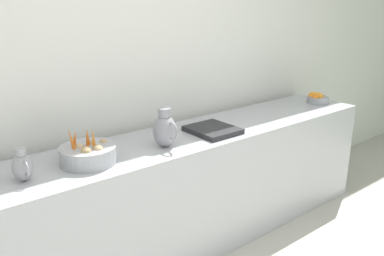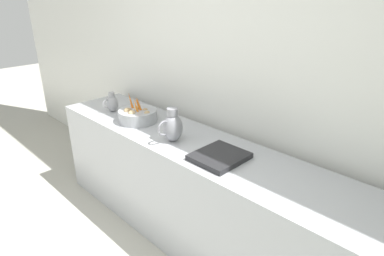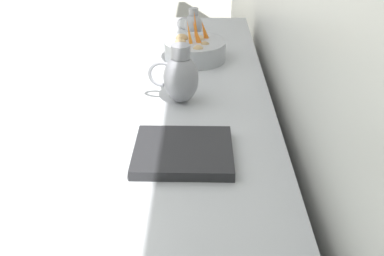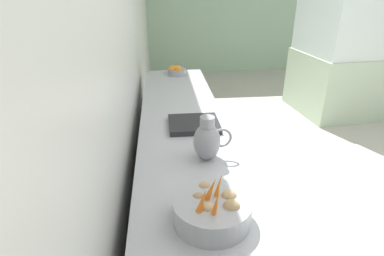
# 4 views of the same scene
# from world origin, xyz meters

# --- Properties ---
(tile_wall_left) EXTENTS (0.10, 8.85, 3.00)m
(tile_wall_left) POSITION_xyz_m (-1.95, 0.71, 1.50)
(tile_wall_left) COLOR silver
(tile_wall_left) RESTS_ON ground_plane
(prep_counter) EXTENTS (0.61, 3.24, 0.87)m
(prep_counter) POSITION_xyz_m (-1.54, 0.21, 0.43)
(prep_counter) COLOR #ADAFB5
(prep_counter) RESTS_ON ground_plane
(vegetable_colander) EXTENTS (0.32, 0.32, 0.24)m
(vegetable_colander) POSITION_xyz_m (-1.50, -0.60, 0.92)
(vegetable_colander) COLOR #9EA0A5
(vegetable_colander) RESTS_ON prep_counter
(metal_pitcher_tall) EXTENTS (0.21, 0.15, 0.25)m
(metal_pitcher_tall) POSITION_xyz_m (-1.44, -0.10, 0.98)
(metal_pitcher_tall) COLOR gray
(metal_pitcher_tall) RESTS_ON prep_counter
(metal_pitcher_short) EXTENTS (0.15, 0.11, 0.18)m
(metal_pitcher_short) POSITION_xyz_m (-1.48, -0.97, 0.95)
(metal_pitcher_short) COLOR #939399
(metal_pitcher_short) RESTS_ON prep_counter
(counter_sink_basin) EXTENTS (0.34, 0.30, 0.04)m
(counter_sink_basin) POSITION_xyz_m (-1.47, 0.33, 0.88)
(counter_sink_basin) COLOR #232326
(counter_sink_basin) RESTS_ON prep_counter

